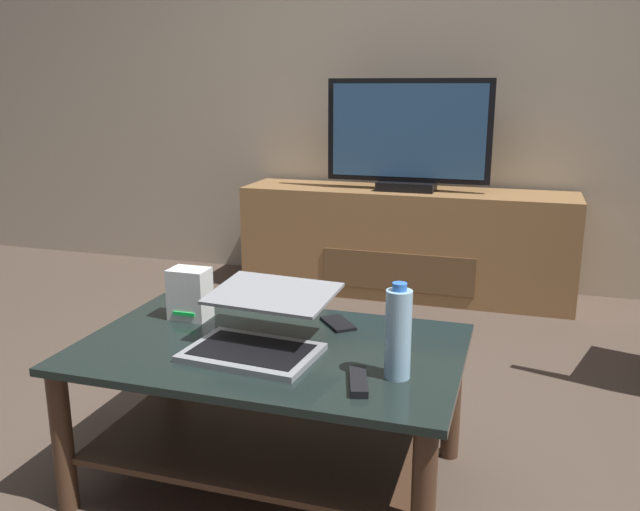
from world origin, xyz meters
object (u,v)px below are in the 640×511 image
Objects in this scene: media_cabinet at (405,242)px; laptop at (260,328)px; coffee_table at (270,388)px; cell_phone at (338,323)px; water_bottle_near at (398,333)px; television at (408,138)px; tv_remote at (358,381)px; router_box at (190,294)px.

laptop is at bearing -91.48° from media_cabinet.
coffee_table is 2.66× the size of laptop.
laptop is at bearing -161.20° from cell_phone.
water_bottle_near reaches higher than coffee_table.
television reaches higher than cell_phone.
media_cabinet is 2.26m from tv_remote.
laptop reaches higher than tv_remote.
coffee_table is 0.40m from tv_remote.
laptop reaches higher than coffee_table.
coffee_table is at bearing -91.23° from television.
water_bottle_near reaches higher than tv_remote.
laptop is (-0.05, -2.09, 0.21)m from media_cabinet.
television is (0.04, 2.03, 0.60)m from coffee_table.
water_bottle_near is at bearing -18.68° from router_box.
media_cabinet is 13.60× the size of cell_phone.
router_box reaches higher than media_cabinet.
cell_phone is (-0.25, 0.33, -0.12)m from water_bottle_near.
media_cabinet reaches higher than tv_remote.
router_box is at bearing 150.39° from cell_phone.
coffee_table is 0.59× the size of media_cabinet.
coffee_table is at bearing 74.39° from laptop.
router_box is 0.73m from tv_remote.
water_bottle_near is at bearing -91.68° from cell_phone.
television reaches higher than coffee_table.
laptop is at bearing -105.61° from coffee_table.
cell_phone is at bearing 9.67° from router_box.
coffee_table is 2.05m from media_cabinet.
coffee_table is at bearing 164.83° from water_bottle_near.
coffee_table is 0.21m from laptop.
coffee_table is at bearing -163.49° from cell_phone.
media_cabinet reaches higher than coffee_table.
coffee_table is 1.21× the size of television.
water_bottle_near is (0.36, -2.14, -0.34)m from television.
cell_phone is at bearing 127.60° from water_bottle_near.
media_cabinet is 4.51× the size of laptop.
laptop is 0.37m from router_box.
router_box reaches higher than tv_remote.
tv_remote is at bearing -26.60° from router_box.
coffee_table is 0.42m from router_box.
water_bottle_near is (0.74, -0.25, 0.04)m from router_box.
tv_remote is (-0.08, -0.08, -0.11)m from water_bottle_near.
router_box is at bearing 157.20° from coffee_table.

